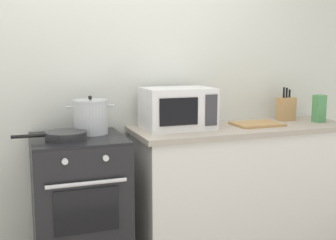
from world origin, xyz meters
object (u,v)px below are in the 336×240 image
object	(u,v)px
frying_pan	(65,135)
microwave	(177,108)
stove	(80,204)
stock_pot	(91,117)
pasta_box	(319,109)
knife_block	(286,109)
cutting_board	(257,124)

from	to	relation	value
frying_pan	microwave	bearing A→B (deg)	8.76
stove	microwave	world-z (taller)	microwave
stock_pot	pasta_box	bearing A→B (deg)	-3.93
frying_pan	pasta_box	size ratio (longest dim) A/B	2.11
stock_pot	knife_block	world-z (taller)	knife_block
pasta_box	stove	bearing A→B (deg)	179.14
microwave	frying_pan	bearing A→B (deg)	-171.24
stove	frying_pan	world-z (taller)	frying_pan
knife_block	microwave	bearing A→B (deg)	-176.41
stove	knife_block	world-z (taller)	knife_block
stove	pasta_box	world-z (taller)	pasta_box
stock_pot	cutting_board	bearing A→B (deg)	-4.30
stock_pot	microwave	xyz separation A→B (m)	(0.63, -0.02, 0.03)
microwave	stock_pot	bearing A→B (deg)	178.51
stock_pot	pasta_box	distance (m)	1.81
cutting_board	microwave	bearing A→B (deg)	172.89
microwave	knife_block	distance (m)	0.99
microwave	stove	bearing A→B (deg)	-173.84
cutting_board	knife_block	size ratio (longest dim) A/B	1.31
stock_pot	pasta_box	xyz separation A→B (m)	(1.81, -0.12, -0.01)
stove	stock_pot	size ratio (longest dim) A/B	2.85
frying_pan	knife_block	world-z (taller)	knife_block
knife_block	pasta_box	bearing A→B (deg)	-41.56
frying_pan	cutting_board	size ratio (longest dim) A/B	1.29
frying_pan	knife_block	size ratio (longest dim) A/B	1.69
microwave	knife_block	bearing A→B (deg)	3.59
microwave	knife_block	world-z (taller)	microwave
stock_pot	frying_pan	size ratio (longest dim) A/B	0.69
stove	stock_pot	world-z (taller)	stock_pot
pasta_box	frying_pan	bearing A→B (deg)	-179.48
knife_block	pasta_box	world-z (taller)	knife_block
stove	cutting_board	xyz separation A→B (m)	(1.36, 0.00, 0.47)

